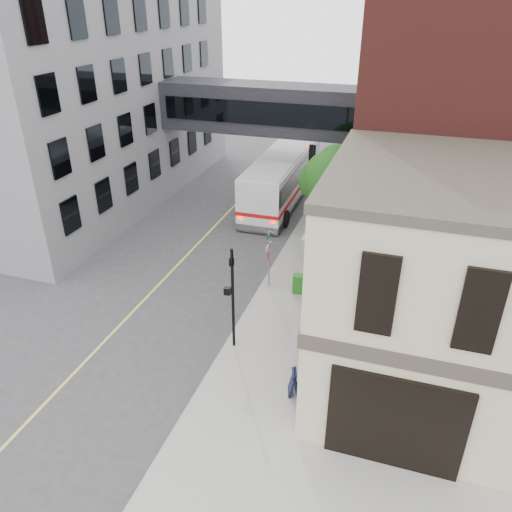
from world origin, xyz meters
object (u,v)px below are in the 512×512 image
Objects in this scene: pedestrian_c at (320,227)px; newspaper_box at (298,284)px; bus at (283,174)px; pedestrian_a at (319,269)px; pedestrian_b at (310,277)px; sandwich_board at (294,383)px.

pedestrian_c reaches higher than newspaper_box.
pedestrian_c is (3.82, -5.79, -0.98)m from bus.
pedestrian_c is (-1.03, 5.20, -0.11)m from pedestrian_a.
sandwich_board is (0.95, -7.00, -0.38)m from pedestrian_b.
pedestrian_c is at bearing 83.44° from newspaper_box.
pedestrian_b is 1.18× the size of pedestrian_c.
sandwich_board is at bearing -86.13° from newspaper_box.
pedestrian_a is (4.85, -11.00, -0.87)m from bus.
newspaper_box is (-0.57, -0.18, -0.41)m from pedestrian_b.
pedestrian_a is at bearing 78.65° from sandwich_board.
bus is 7.01m from pedestrian_c.
pedestrian_b is at bearing 8.55° from newspaper_box.
sandwich_board reaches higher than newspaper_box.
sandwich_board is at bearing -64.22° from pedestrian_a.
bus reaches higher than pedestrian_a.
pedestrian_a reaches higher than sandwich_board.
pedestrian_b is 7.07m from sandwich_board.
bus is 12.83m from newspaper_box.
bus is at bearing 99.83° from newspaper_box.
newspaper_box is (4.05, -12.11, -1.25)m from bus.
sandwich_board is at bearing -60.11° from pedestrian_c.
pedestrian_a is 7.97m from sandwich_board.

